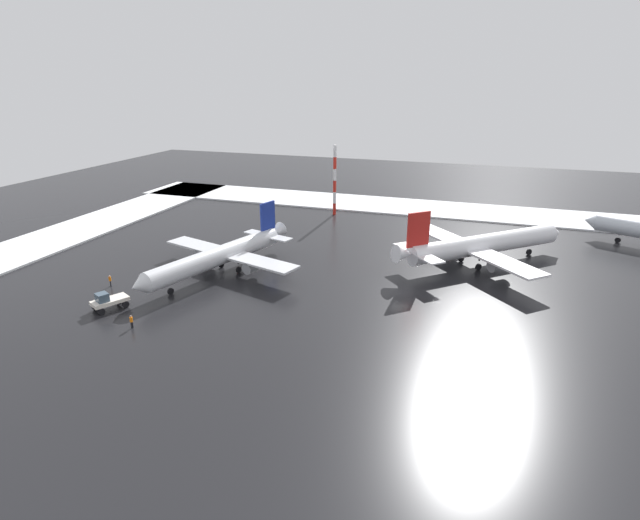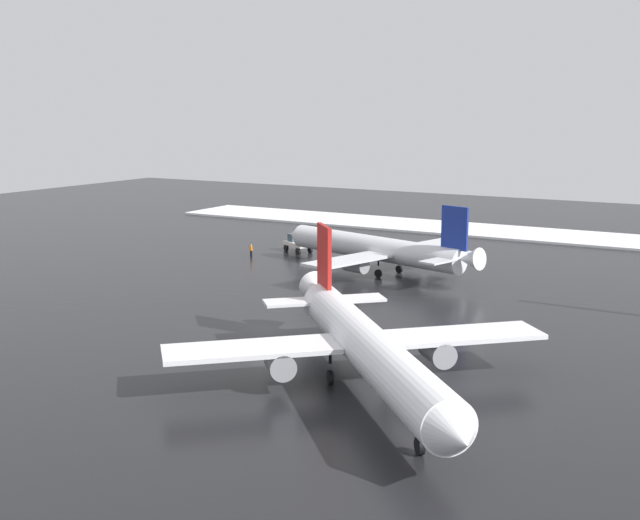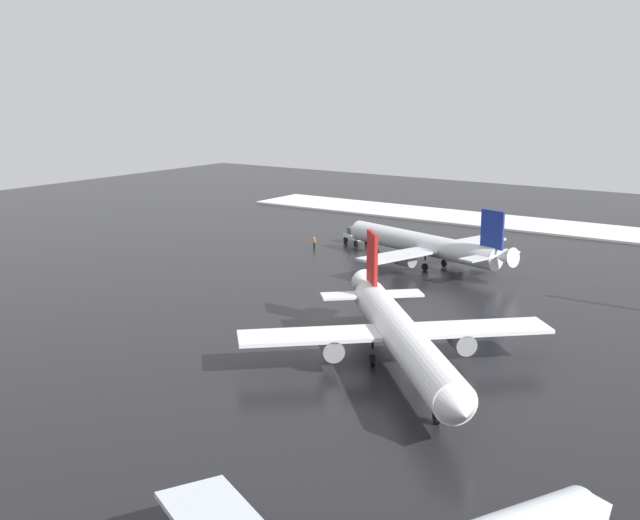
% 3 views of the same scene
% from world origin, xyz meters
% --- Properties ---
extents(ground_plane, '(240.00, 240.00, 0.00)m').
position_xyz_m(ground_plane, '(0.00, 0.00, 0.00)').
color(ground_plane, black).
extents(snow_bank_right, '(14.00, 116.00, 0.34)m').
position_xyz_m(snow_bank_right, '(67.00, 0.00, 0.17)').
color(snow_bank_right, white).
rests_on(snow_bank_right, ground_plane).
extents(airplane_parked_starboard, '(25.61, 30.43, 9.22)m').
position_xyz_m(airplane_parked_starboard, '(27.98, 1.98, 3.05)').
color(airplane_parked_starboard, silver).
rests_on(airplane_parked_starboard, ground_plane).
extents(airplane_foreground_jet, '(27.44, 26.27, 10.18)m').
position_xyz_m(airplane_foreground_jet, '(-10.27, -15.42, 3.37)').
color(airplane_foreground_jet, white).
rests_on(airplane_foreground_jet, ground_plane).
extents(pushback_tug, '(4.07, 5.10, 2.50)m').
position_xyz_m(pushback_tug, '(35.75, 18.21, 1.28)').
color(pushback_tug, silver).
rests_on(pushback_tug, ground_plane).
extents(ground_crew_mid_apron, '(0.36, 0.36, 1.71)m').
position_xyz_m(ground_crew_mid_apron, '(40.95, 11.72, 0.97)').
color(ground_crew_mid_apron, black).
rests_on(ground_crew_mid_apron, ground_plane).
extents(ground_crew_by_nose_gear, '(0.36, 0.36, 1.71)m').
position_xyz_m(ground_crew_by_nose_gear, '(29.38, 21.63, 0.97)').
color(ground_crew_by_nose_gear, black).
rests_on(ground_crew_by_nose_gear, ground_plane).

